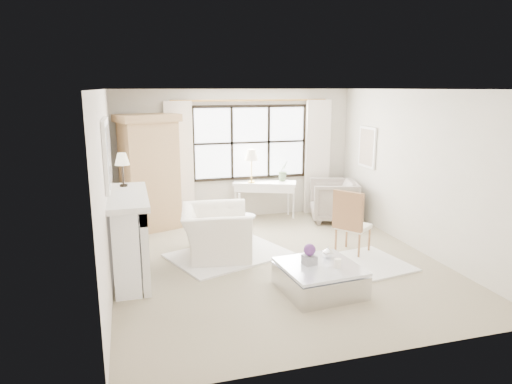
% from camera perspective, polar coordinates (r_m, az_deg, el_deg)
% --- Properties ---
extents(floor, '(5.50, 5.50, 0.00)m').
position_cam_1_polar(floor, '(7.38, 2.64, -8.74)').
color(floor, tan).
rests_on(floor, ground).
extents(ceiling, '(5.50, 5.50, 0.00)m').
position_cam_1_polar(ceiling, '(6.86, 2.87, 12.71)').
color(ceiling, silver).
rests_on(ceiling, ground).
extents(wall_back, '(5.00, 0.00, 5.00)m').
position_cam_1_polar(wall_back, '(9.61, -2.48, 4.69)').
color(wall_back, beige).
rests_on(wall_back, ground).
extents(wall_front, '(5.00, 0.00, 5.00)m').
position_cam_1_polar(wall_front, '(4.56, 13.82, -5.00)').
color(wall_front, silver).
rests_on(wall_front, ground).
extents(wall_left, '(0.00, 5.50, 5.50)m').
position_cam_1_polar(wall_left, '(6.65, -18.12, 0.36)').
color(wall_left, silver).
rests_on(wall_left, ground).
extents(wall_right, '(0.00, 5.50, 5.50)m').
position_cam_1_polar(wall_right, '(8.14, 19.71, 2.44)').
color(wall_right, beige).
rests_on(wall_right, ground).
extents(window_pane, '(2.40, 0.02, 1.50)m').
position_cam_1_polar(window_pane, '(9.63, -0.72, 6.22)').
color(window_pane, white).
rests_on(window_pane, wall_back).
extents(window_frame, '(2.50, 0.04, 1.50)m').
position_cam_1_polar(window_frame, '(9.62, -0.70, 6.21)').
color(window_frame, black).
rests_on(window_frame, wall_back).
extents(curtain_rod, '(3.30, 0.04, 0.04)m').
position_cam_1_polar(curtain_rod, '(9.51, -0.63, 11.39)').
color(curtain_rod, '#B3813E').
rests_on(curtain_rod, wall_back).
extents(curtain_left, '(0.55, 0.10, 2.47)m').
position_cam_1_polar(curtain_left, '(9.33, -9.53, 3.56)').
color(curtain_left, white).
rests_on(curtain_left, ground).
extents(curtain_right, '(0.55, 0.10, 2.47)m').
position_cam_1_polar(curtain_right, '(10.10, 7.68, 4.32)').
color(curtain_right, white).
rests_on(curtain_right, ground).
extents(fireplace, '(0.58, 1.66, 1.26)m').
position_cam_1_polar(fireplace, '(6.83, -15.81, -5.29)').
color(fireplace, white).
rests_on(fireplace, ground).
extents(mirror_frame, '(0.05, 1.15, 0.95)m').
position_cam_1_polar(mirror_frame, '(6.57, -18.16, 4.55)').
color(mirror_frame, white).
rests_on(mirror_frame, wall_left).
extents(mirror_glass, '(0.02, 1.00, 0.80)m').
position_cam_1_polar(mirror_glass, '(6.57, -17.90, 4.57)').
color(mirror_glass, silver).
rests_on(mirror_glass, wall_left).
extents(art_frame, '(0.04, 0.62, 0.82)m').
position_cam_1_polar(art_frame, '(9.51, 13.75, 5.46)').
color(art_frame, white).
rests_on(art_frame, wall_right).
extents(art_canvas, '(0.01, 0.52, 0.72)m').
position_cam_1_polar(art_canvas, '(9.50, 13.64, 5.46)').
color(art_canvas, '#BBA691').
rests_on(art_canvas, wall_right).
extents(mantel_lamp, '(0.22, 0.22, 0.51)m').
position_cam_1_polar(mantel_lamp, '(7.14, -16.40, 3.78)').
color(mantel_lamp, black).
rests_on(mantel_lamp, fireplace).
extents(armoire, '(1.29, 1.05, 2.24)m').
position_cam_1_polar(armoire, '(9.00, -13.12, 2.45)').
color(armoire, tan).
rests_on(armoire, floor).
extents(console_table, '(1.37, 0.90, 0.80)m').
position_cam_1_polar(console_table, '(9.63, 1.09, -1.04)').
color(console_table, white).
rests_on(console_table, floor).
extents(console_lamp, '(0.28, 0.28, 0.69)m').
position_cam_1_polar(console_lamp, '(9.36, -0.58, 4.52)').
color(console_lamp, gold).
rests_on(console_lamp, console_table).
extents(orchid_plant, '(0.30, 0.29, 0.43)m').
position_cam_1_polar(orchid_plant, '(9.62, 3.42, 2.66)').
color(orchid_plant, '#58704A').
rests_on(orchid_plant, console_table).
extents(side_table, '(0.40, 0.40, 0.51)m').
position_cam_1_polar(side_table, '(8.17, -1.48, -4.12)').
color(side_table, white).
rests_on(side_table, floor).
extents(rug_left, '(2.17, 1.86, 0.03)m').
position_cam_1_polar(rug_left, '(7.66, -3.41, -7.81)').
color(rug_left, white).
rests_on(rug_left, floor).
extents(rug_right, '(1.75, 1.43, 0.03)m').
position_cam_1_polar(rug_right, '(7.36, 12.33, -8.99)').
color(rug_right, white).
rests_on(rug_right, floor).
extents(club_armchair, '(1.25, 1.39, 0.81)m').
position_cam_1_polar(club_armchair, '(7.55, -5.05, -5.03)').
color(club_armchair, white).
rests_on(club_armchair, floor).
extents(wingback_chair, '(1.17, 1.15, 0.86)m').
position_cam_1_polar(wingback_chair, '(9.64, 9.66, -1.05)').
color(wingback_chair, gray).
rests_on(wingback_chair, floor).
extents(french_chair, '(0.68, 0.67, 1.08)m').
position_cam_1_polar(french_chair, '(7.82, 11.93, -5.33)').
color(french_chair, '#A16E43').
rests_on(french_chair, floor).
extents(coffee_table, '(1.08, 1.08, 0.38)m').
position_cam_1_polar(coffee_table, '(6.38, 7.92, -10.68)').
color(coffee_table, silver).
rests_on(coffee_table, floor).
extents(planter_box, '(0.19, 0.19, 0.13)m').
position_cam_1_polar(planter_box, '(6.30, 6.69, -8.41)').
color(planter_box, gray).
rests_on(planter_box, coffee_table).
extents(planter_flowers, '(0.16, 0.16, 0.16)m').
position_cam_1_polar(planter_flowers, '(6.24, 6.72, -7.17)').
color(planter_flowers, '#5F2F76').
rests_on(planter_flowers, planter_box).
extents(pillar_candle, '(0.09, 0.09, 0.12)m').
position_cam_1_polar(pillar_candle, '(6.24, 10.17, -8.76)').
color(pillar_candle, white).
rests_on(pillar_candle, coffee_table).
extents(coffee_vase, '(0.20, 0.20, 0.16)m').
position_cam_1_polar(coffee_vase, '(6.57, 8.97, -7.39)').
color(coffee_vase, white).
rests_on(coffee_vase, coffee_table).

